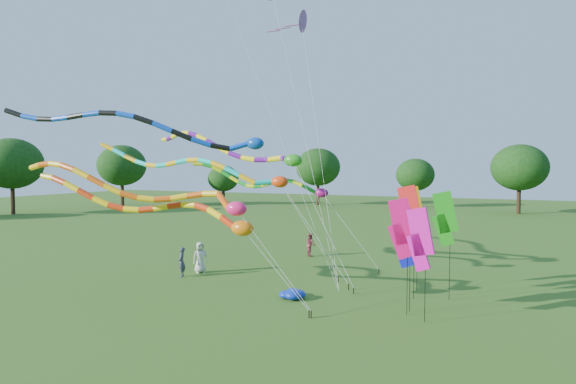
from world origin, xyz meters
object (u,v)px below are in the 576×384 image
at_px(blue_nylon_heap, 296,294).
at_px(person_c, 311,244).
at_px(person_b, 182,262).
at_px(tube_kite_orange, 154,191).
at_px(tube_kite_red, 166,209).
at_px(person_a, 200,257).

relative_size(blue_nylon_heap, person_c, 0.76).
bearing_deg(person_b, person_c, 126.74).
bearing_deg(person_b, tube_kite_orange, -5.50).
distance_m(tube_kite_red, tube_kite_orange, 0.97).
bearing_deg(person_a, tube_kite_red, -123.29).
height_order(tube_kite_red, person_b, tube_kite_red).
distance_m(tube_kite_red, person_c, 12.83).
distance_m(tube_kite_orange, person_c, 13.52).
relative_size(tube_kite_red, person_c, 8.97).
relative_size(tube_kite_orange, blue_nylon_heap, 12.13).
distance_m(tube_kite_red, person_a, 6.11).
height_order(blue_nylon_heap, person_c, person_c).
relative_size(tube_kite_orange, person_c, 9.22).
bearing_deg(blue_nylon_heap, person_a, 159.50).
relative_size(tube_kite_red, blue_nylon_heap, 11.80).
distance_m(tube_kite_orange, blue_nylon_heap, 7.84).
relative_size(blue_nylon_heap, person_a, 0.68).
distance_m(blue_nylon_heap, person_b, 7.46).
xyz_separation_m(blue_nylon_heap, person_c, (-3.19, 9.86, 0.59)).
bearing_deg(person_b, blue_nylon_heap, 52.10).
relative_size(tube_kite_red, person_b, 8.70).
height_order(person_b, person_c, person_b).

